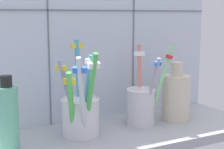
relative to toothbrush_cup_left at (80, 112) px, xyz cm
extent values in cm
cube|color=#9EA3A8|center=(7.43, -1.40, -5.90)|extent=(64.00, 22.00, 2.00)
cube|color=silver|center=(7.43, 10.60, 15.60)|extent=(64.00, 2.00, 45.00)
cube|color=slate|center=(-3.24, 9.50, 15.60)|extent=(0.30, 0.20, 45.00)
cube|color=slate|center=(18.10, 9.50, 15.60)|extent=(0.30, 0.20, 45.00)
cube|color=slate|center=(7.43, 9.50, 20.43)|extent=(64.00, 0.20, 0.30)
cylinder|color=silver|center=(0.18, 0.41, -1.19)|extent=(7.72, 7.72, 7.42)
torus|color=silver|center=(0.18, 0.41, 2.52)|extent=(7.84, 7.84, 0.50)
cylinder|color=#4DA8CF|center=(0.09, -2.82, 3.76)|extent=(1.85, 3.85, 16.65)
cube|color=white|center=(0.46, -4.03, 10.91)|extent=(2.26, 1.50, 1.04)
cylinder|color=silver|center=(-1.64, -4.95, 3.84)|extent=(4.69, 6.79, 16.99)
cube|color=blue|center=(-2.83, -6.87, 9.86)|extent=(2.69, 2.29, 1.31)
cylinder|color=#47A5CE|center=(1.10, 3.38, 4.89)|extent=(1.49, 3.60, 18.91)
cube|color=yellow|center=(1.24, 4.41, 13.04)|extent=(2.54, 1.21, 1.16)
cylinder|color=#56CD53|center=(-2.96, -2.68, 2.31)|extent=(3.49, 5.08, 13.92)
cube|color=yellow|center=(-3.69, -3.97, 7.38)|extent=(2.39, 1.89, 1.21)
cylinder|color=#9698C9|center=(-2.85, -1.20, 3.42)|extent=(5.86, 3.78, 16.10)
cube|color=yellow|center=(-4.66, -2.22, 9.70)|extent=(1.90, 2.31, 1.14)
cylinder|color=#56BE53|center=(0.39, -3.94, 4.06)|extent=(1.02, 6.61, 17.42)
cube|color=white|center=(0.39, -5.90, 10.30)|extent=(2.25, 1.21, 1.35)
cylinder|color=silver|center=(14.68, 0.41, -0.90)|extent=(6.27, 6.27, 7.99)
torus|color=silver|center=(14.68, 0.41, 3.09)|extent=(6.46, 6.46, 0.50)
cylinder|color=#94E892|center=(19.09, -0.75, 4.29)|extent=(6.07, 2.34, 17.78)
cube|color=#E5333F|center=(20.78, -1.21, 10.26)|extent=(1.54, 2.39, 1.03)
cylinder|color=#D87F73|center=(16.15, 3.28, 4.03)|extent=(2.92, 4.89, 17.26)
cube|color=white|center=(16.78, 4.63, 10.53)|extent=(2.73, 2.05, 1.24)
cylinder|color=#ADA3B7|center=(15.25, -2.48, 3.08)|extent=(1.37, 5.83, 15.40)
cube|color=blue|center=(15.46, -4.52, 9.51)|extent=(1.90, 1.12, 1.03)
cylinder|color=beige|center=(23.96, -0.22, 0.38)|extent=(6.50, 6.50, 10.54)
cylinder|color=beige|center=(23.96, -0.22, 7.18)|extent=(2.69, 2.69, 3.07)
cylinder|color=#63BA95|center=(-14.87, -2.92, 1.14)|extent=(3.70, 3.70, 12.07)
cylinder|color=black|center=(-14.87, -2.92, 8.17)|extent=(2.03, 2.03, 2.00)
camera|label=1|loc=(-25.98, -63.47, 19.44)|focal=55.94mm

